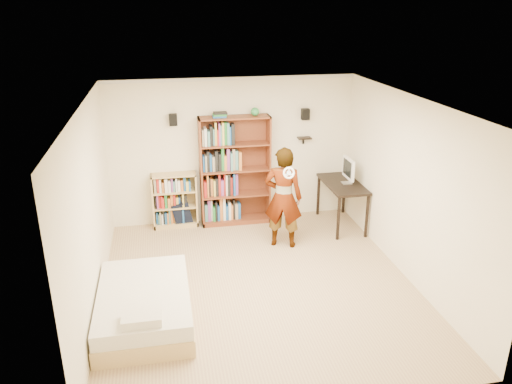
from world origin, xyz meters
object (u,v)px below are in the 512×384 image
Objects in this scene: tall_bookshelf at (235,171)px; computer_desk at (341,204)px; person at (283,198)px; low_bookshelf at (175,200)px; daybed at (144,301)px.

computer_desk is (1.90, -0.52, -0.59)m from tall_bookshelf.
person is at bearing -60.10° from tall_bookshelf.
low_bookshelf is at bearing 169.55° from computer_desk.
tall_bookshelf is 1.65× the size of computer_desk.
daybed is 1.05× the size of person.
daybed is at bearing -119.94° from tall_bookshelf.
tall_bookshelf is 1.99× the size of low_bookshelf.
computer_desk reaches higher than daybed.
person is at bearing 37.53° from daybed.
person is at bearing -32.97° from low_bookshelf.
tall_bookshelf is 1.29m from person.
tall_bookshelf is 3.40m from daybed.
tall_bookshelf is at bearing 60.06° from daybed.
computer_desk is 0.67× the size of daybed.
tall_bookshelf is 1.23m from low_bookshelf.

